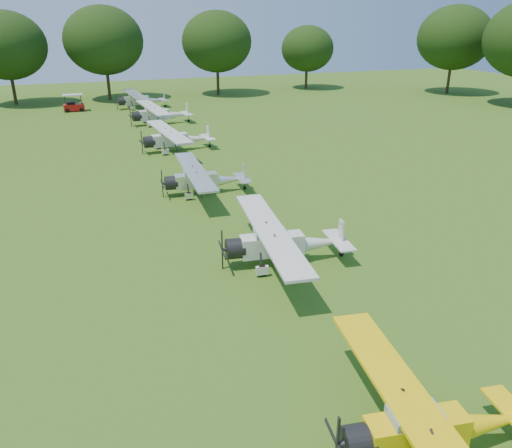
% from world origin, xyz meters
% --- Properties ---
extents(ground, '(160.00, 160.00, 0.00)m').
position_xyz_m(ground, '(0.00, 0.00, 0.00)').
color(ground, '#2A5916').
rests_on(ground, ground).
extents(tree_belt, '(137.36, 130.27, 14.52)m').
position_xyz_m(tree_belt, '(3.57, 0.16, 8.03)').
color(tree_belt, '#2F2112').
rests_on(tree_belt, ground).
extents(aircraft_2, '(5.89, 9.33, 1.83)m').
position_xyz_m(aircraft_2, '(0.05, -12.82, 1.07)').
color(aircraft_2, yellow).
rests_on(aircraft_2, ground).
extents(aircraft_3, '(6.44, 10.22, 2.01)m').
position_xyz_m(aircraft_3, '(0.85, -0.65, 1.17)').
color(aircraft_3, silver).
rests_on(aircraft_3, ground).
extents(aircraft_4, '(6.00, 9.56, 1.88)m').
position_xyz_m(aircraft_4, '(-0.08, 10.85, 1.10)').
color(aircraft_4, silver).
rests_on(aircraft_4, ground).
extents(aircraft_5, '(6.59, 10.51, 2.07)m').
position_xyz_m(aircraft_5, '(0.61, 23.20, 1.21)').
color(aircraft_5, silver).
rests_on(aircraft_5, ground).
extents(aircraft_6, '(6.91, 11.01, 2.17)m').
position_xyz_m(aircraft_6, '(1.39, 35.78, 1.27)').
color(aircraft_6, silver).
rests_on(aircraft_6, ground).
extents(aircraft_7, '(6.67, 10.63, 2.09)m').
position_xyz_m(aircraft_7, '(0.99, 47.38, 1.22)').
color(aircraft_7, silver).
rests_on(aircraft_7, ground).
extents(golf_cart, '(2.53, 1.59, 2.13)m').
position_xyz_m(golf_cart, '(-7.41, 47.97, 0.71)').
color(golf_cart, '#A7100B').
rests_on(golf_cart, ground).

